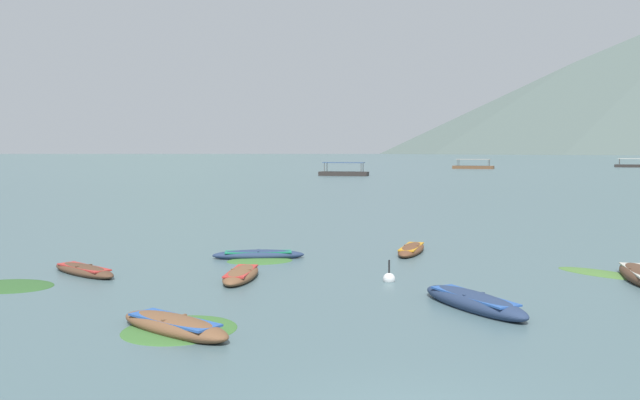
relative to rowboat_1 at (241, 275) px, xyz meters
The scene contains 17 objects.
ground_plane 1487.96m from the rowboat_1, 89.81° to the left, with size 6000.00×6000.00×0.00m, color #476066.
mountain_1 1921.28m from the rowboat_1, 105.57° to the left, with size 1323.66×1323.66×421.10m, color #56665B.
mountain_2 1541.18m from the rowboat_1, 77.17° to the left, with size 700.30×700.30×263.83m, color #4C5B56.
rowboat_1 is the anchor object (origin of this frame).
rowboat_2 5.67m from the rowboat_1, behind, with size 3.36×2.87×0.41m.
rowboat_5 7.99m from the rowboat_1, 27.55° to the right, with size 2.92×4.00×0.58m.
rowboat_6 6.50m from the rowboat_1, 93.69° to the right, with size 3.52×2.89×0.51m.
rowboat_7 4.23m from the rowboat_1, 90.83° to the left, with size 3.76×1.38×0.43m.
rowboat_8 8.62m from the rowboat_1, 44.20° to the left, with size 1.80×3.71×0.43m.
ferry_0 91.78m from the rowboat_1, 89.10° to the left, with size 8.85×4.18×2.54m.
ferry_1 142.68m from the rowboat_1, 77.04° to the left, with size 10.26×6.21×2.54m.
ferry_2 173.98m from the rowboat_1, 63.61° to the left, with size 10.32×6.29×2.54m.
mooring_buoy 4.95m from the rowboat_1, ahead, with size 0.41×0.41×0.84m.
weed_patch_0 3.59m from the rowboat_1, 88.58° to the left, with size 2.58×1.83×0.14m, color #38662D.
weed_patch_1 12.57m from the rowboat_1, ahead, with size 3.25×1.26×0.14m, color #477033.
weed_patch_4 7.35m from the rowboat_1, 167.23° to the right, with size 2.92×2.23×0.14m, color #2D5628.
weed_patch_5 6.27m from the rowboat_1, 93.21° to the right, with size 2.80×2.64×0.14m, color #38662D.
Camera 1 is at (-0.96, -9.33, 4.29)m, focal length 36.49 mm.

